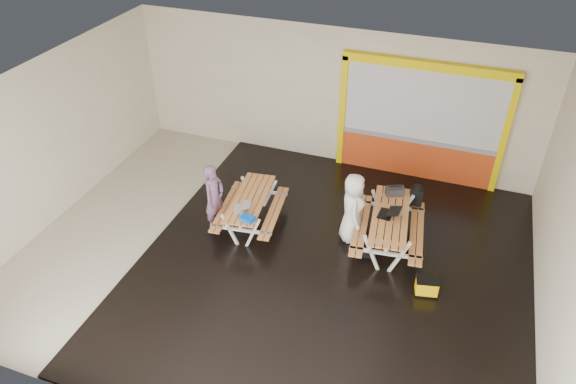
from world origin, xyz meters
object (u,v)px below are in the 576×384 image
at_px(blue_pouch, 247,218).
at_px(laptop_right, 389,213).
at_px(dark_case, 367,251).
at_px(laptop_left, 242,207).
at_px(toolbox, 395,191).
at_px(picnic_table_right, 389,223).
at_px(backpack, 416,195).
at_px(picnic_table_left, 250,204).
at_px(fluke_bag, 427,287).
at_px(person_right, 353,208).
at_px(person_left, 214,197).

bearing_deg(blue_pouch, laptop_right, 21.26).
distance_m(blue_pouch, dark_case, 2.51).
relative_size(laptop_left, toolbox, 0.98).
relative_size(picnic_table_right, backpack, 4.69).
bearing_deg(picnic_table_right, picnic_table_left, -173.93).
relative_size(toolbox, fluke_bag, 0.92).
distance_m(picnic_table_left, toolbox, 3.07).
bearing_deg(backpack, picnic_table_left, -158.67).
xyz_separation_m(laptop_left, fluke_bag, (3.88, -0.41, -0.58)).
height_order(laptop_left, fluke_bag, laptop_left).
bearing_deg(laptop_right, dark_case, -125.14).
xyz_separation_m(picnic_table_left, laptop_left, (-0.00, -0.42, 0.22)).
xyz_separation_m(backpack, dark_case, (-0.70, -1.40, -0.63)).
xyz_separation_m(picnic_table_left, fluke_bag, (3.88, -0.83, -0.35)).
distance_m(laptop_left, blue_pouch, 0.39).
bearing_deg(fluke_bag, picnic_table_left, 167.94).
xyz_separation_m(person_right, backpack, (1.14, 1.03, -0.11)).
xyz_separation_m(laptop_left, laptop_right, (2.88, 0.72, 0.07)).
relative_size(laptop_left, fluke_bag, 0.89).
distance_m(person_left, blue_pouch, 1.04).
bearing_deg(blue_pouch, backpack, 33.45).
xyz_separation_m(picnic_table_left, dark_case, (2.59, -0.11, -0.46)).
relative_size(person_right, fluke_bag, 3.31).
bearing_deg(laptop_left, toolbox, 27.35).
bearing_deg(backpack, laptop_left, -152.61).
distance_m(person_right, laptop_right, 0.72).
distance_m(picnic_table_left, laptop_left, 0.48).
height_order(blue_pouch, dark_case, blue_pouch).
relative_size(backpack, dark_case, 1.27).
relative_size(person_left, blue_pouch, 5.42).
bearing_deg(picnic_table_left, backpack, 21.33).
height_order(laptop_right, blue_pouch, laptop_right).
bearing_deg(picnic_table_left, person_right, 6.67).
bearing_deg(person_right, blue_pouch, 98.84).
height_order(laptop_left, toolbox, toolbox).
bearing_deg(person_left, blue_pouch, -106.84).
height_order(person_right, laptop_right, person_right).
xyz_separation_m(picnic_table_left, toolbox, (2.86, 1.06, 0.33)).
relative_size(picnic_table_left, laptop_right, 4.47).
relative_size(person_left, backpack, 3.30).
xyz_separation_m(picnic_table_right, laptop_left, (-2.92, -0.73, 0.17)).
bearing_deg(fluke_bag, backpack, 105.46).
distance_m(picnic_table_right, toolbox, 0.80).
height_order(picnic_table_left, toolbox, toolbox).
bearing_deg(dark_case, laptop_left, -173.22).
bearing_deg(dark_case, backpack, 63.30).
bearing_deg(dark_case, toolbox, 76.97).
xyz_separation_m(laptop_right, fluke_bag, (1.00, -1.13, -0.65)).
distance_m(laptop_left, fluke_bag, 3.94).
bearing_deg(laptop_right, blue_pouch, -158.74).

